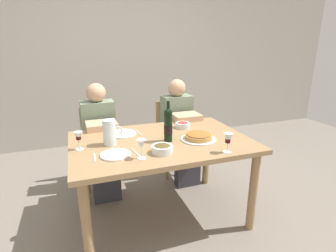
{
  "coord_description": "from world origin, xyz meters",
  "views": [
    {
      "loc": [
        -0.65,
        -2.02,
        1.55
      ],
      "look_at": [
        0.09,
        0.07,
        0.85
      ],
      "focal_mm": 28.31,
      "sensor_mm": 36.0,
      "label": 1
    }
  ],
  "objects_px": {
    "diner_right": "(180,128)",
    "wine_bottle": "(168,125)",
    "dining_table": "(161,150)",
    "wine_glass_centre": "(78,137)",
    "wine_glass_left_diner": "(141,145)",
    "olive_bowl": "(162,148)",
    "dinner_plate_left_setting": "(122,134)",
    "chair_right": "(173,131)",
    "diner_left": "(101,137)",
    "salad_bowl": "(183,125)",
    "water_pitcher": "(110,134)",
    "dinner_plate_right_setting": "(116,155)",
    "wine_glass_right_diner": "(228,139)",
    "baked_tart": "(199,137)",
    "chair_left": "(99,140)"
  },
  "relations": [
    {
      "from": "water_pitcher",
      "to": "wine_glass_left_diner",
      "type": "xyz_separation_m",
      "value": [
        0.18,
        -0.35,
        0.01
      ]
    },
    {
      "from": "dining_table",
      "to": "chair_left",
      "type": "bearing_deg",
      "value": 116.62
    },
    {
      "from": "water_pitcher",
      "to": "salad_bowl",
      "type": "distance_m",
      "value": 0.77
    },
    {
      "from": "dining_table",
      "to": "baked_tart",
      "type": "bearing_deg",
      "value": -18.3
    },
    {
      "from": "dining_table",
      "to": "salad_bowl",
      "type": "height_order",
      "value": "salad_bowl"
    },
    {
      "from": "wine_glass_right_diner",
      "to": "water_pitcher",
      "type": "bearing_deg",
      "value": 150.71
    },
    {
      "from": "diner_left",
      "to": "dining_table",
      "type": "bearing_deg",
      "value": 122.58
    },
    {
      "from": "water_pitcher",
      "to": "dinner_plate_left_setting",
      "type": "height_order",
      "value": "water_pitcher"
    },
    {
      "from": "water_pitcher",
      "to": "diner_right",
      "type": "bearing_deg",
      "value": 36.09
    },
    {
      "from": "wine_glass_centre",
      "to": "diner_left",
      "type": "relative_size",
      "value": 0.12
    },
    {
      "from": "water_pitcher",
      "to": "chair_left",
      "type": "distance_m",
      "value": 0.94
    },
    {
      "from": "olive_bowl",
      "to": "dining_table",
      "type": "bearing_deg",
      "value": 73.64
    },
    {
      "from": "olive_bowl",
      "to": "chair_left",
      "type": "xyz_separation_m",
      "value": [
        -0.37,
        1.16,
        -0.3
      ]
    },
    {
      "from": "chair_left",
      "to": "water_pitcher",
      "type": "bearing_deg",
      "value": 90.48
    },
    {
      "from": "dining_table",
      "to": "diner_right",
      "type": "bearing_deg",
      "value": 56.17
    },
    {
      "from": "salad_bowl",
      "to": "water_pitcher",
      "type": "bearing_deg",
      "value": -163.11
    },
    {
      "from": "olive_bowl",
      "to": "dinner_plate_right_setting",
      "type": "bearing_deg",
      "value": 168.87
    },
    {
      "from": "baked_tart",
      "to": "dinner_plate_left_setting",
      "type": "distance_m",
      "value": 0.69
    },
    {
      "from": "wine_bottle",
      "to": "wine_glass_centre",
      "type": "xyz_separation_m",
      "value": [
        -0.71,
        0.06,
        -0.04
      ]
    },
    {
      "from": "olive_bowl",
      "to": "wine_glass_centre",
      "type": "xyz_separation_m",
      "value": [
        -0.59,
        0.28,
        0.07
      ]
    },
    {
      "from": "olive_bowl",
      "to": "diner_right",
      "type": "xyz_separation_m",
      "value": [
        0.53,
        0.94,
        -0.18
      ]
    },
    {
      "from": "wine_glass_left_diner",
      "to": "chair_right",
      "type": "distance_m",
      "value": 1.45
    },
    {
      "from": "dining_table",
      "to": "chair_right",
      "type": "bearing_deg",
      "value": 63.77
    },
    {
      "from": "diner_right",
      "to": "olive_bowl",
      "type": "bearing_deg",
      "value": 59.62
    },
    {
      "from": "diner_left",
      "to": "wine_glass_left_diner",
      "type": "bearing_deg",
      "value": 100.16
    },
    {
      "from": "diner_left",
      "to": "wine_bottle",
      "type": "bearing_deg",
      "value": 123.58
    },
    {
      "from": "dining_table",
      "to": "wine_glass_left_diner",
      "type": "relative_size",
      "value": 10.42
    },
    {
      "from": "wine_glass_right_diner",
      "to": "dinner_plate_left_setting",
      "type": "relative_size",
      "value": 0.59
    },
    {
      "from": "chair_right",
      "to": "diner_left",
      "type": "bearing_deg",
      "value": 14.37
    },
    {
      "from": "olive_bowl",
      "to": "diner_left",
      "type": "distance_m",
      "value": 1.02
    },
    {
      "from": "baked_tart",
      "to": "chair_left",
      "type": "height_order",
      "value": "chair_left"
    },
    {
      "from": "dinner_plate_right_setting",
      "to": "dining_table",
      "type": "bearing_deg",
      "value": 25.17
    },
    {
      "from": "salad_bowl",
      "to": "chair_right",
      "type": "relative_size",
      "value": 0.16
    },
    {
      "from": "dining_table",
      "to": "wine_glass_centre",
      "type": "height_order",
      "value": "wine_glass_centre"
    },
    {
      "from": "olive_bowl",
      "to": "dinner_plate_left_setting",
      "type": "distance_m",
      "value": 0.57
    },
    {
      "from": "wine_bottle",
      "to": "dinner_plate_left_setting",
      "type": "height_order",
      "value": "wine_bottle"
    },
    {
      "from": "dinner_plate_left_setting",
      "to": "wine_glass_centre",
      "type": "bearing_deg",
      "value": -146.48
    },
    {
      "from": "wine_glass_left_diner",
      "to": "dinner_plate_left_setting",
      "type": "xyz_separation_m",
      "value": [
        -0.04,
        0.57,
        -0.1
      ]
    },
    {
      "from": "wine_bottle",
      "to": "wine_glass_left_diner",
      "type": "xyz_separation_m",
      "value": [
        -0.3,
        -0.27,
        -0.04
      ]
    },
    {
      "from": "water_pitcher",
      "to": "wine_glass_right_diner",
      "type": "height_order",
      "value": "water_pitcher"
    },
    {
      "from": "chair_left",
      "to": "salad_bowl",
      "type": "bearing_deg",
      "value": 138.3
    },
    {
      "from": "wine_glass_right_diner",
      "to": "chair_left",
      "type": "xyz_separation_m",
      "value": [
        -0.84,
        1.32,
        -0.37
      ]
    },
    {
      "from": "diner_right",
      "to": "wine_bottle",
      "type": "bearing_deg",
      "value": 59.75
    },
    {
      "from": "wine_glass_centre",
      "to": "wine_glass_right_diner",
      "type": "bearing_deg",
      "value": -22.38
    },
    {
      "from": "wine_glass_left_diner",
      "to": "chair_left",
      "type": "bearing_deg",
      "value": 99.51
    },
    {
      "from": "diner_left",
      "to": "salad_bowl",
      "type": "bearing_deg",
      "value": 150.22
    },
    {
      "from": "chair_right",
      "to": "water_pitcher",
      "type": "bearing_deg",
      "value": 44.13
    },
    {
      "from": "salad_bowl",
      "to": "diner_right",
      "type": "bearing_deg",
      "value": 70.74
    },
    {
      "from": "water_pitcher",
      "to": "diner_right",
      "type": "xyz_separation_m",
      "value": [
        0.88,
        0.64,
        -0.24
      ]
    },
    {
      "from": "olive_bowl",
      "to": "wine_glass_left_diner",
      "type": "relative_size",
      "value": 1.13
    }
  ]
}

